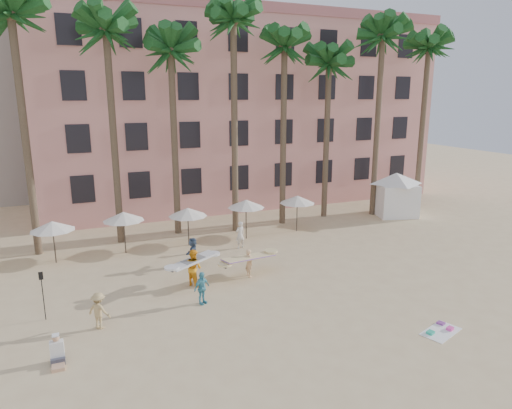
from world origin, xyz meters
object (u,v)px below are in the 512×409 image
object	(u,v)px
pink_hotel	(232,112)
carrier_white	(193,267)
carrier_yellow	(249,260)
cabana	(395,190)

from	to	relation	value
pink_hotel	carrier_white	size ratio (longest dim) A/B	12.57
pink_hotel	carrier_yellow	distance (m)	22.03
pink_hotel	carrier_white	distance (m)	23.07
carrier_white	cabana	bearing A→B (deg)	21.60
pink_hotel	carrier_yellow	size ratio (longest dim) A/B	10.70
carrier_yellow	carrier_white	world-z (taller)	carrier_white
pink_hotel	cabana	distance (m)	16.71
cabana	carrier_yellow	world-z (taller)	cabana
cabana	carrier_yellow	distance (m)	17.50
carrier_yellow	carrier_white	distance (m)	3.07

